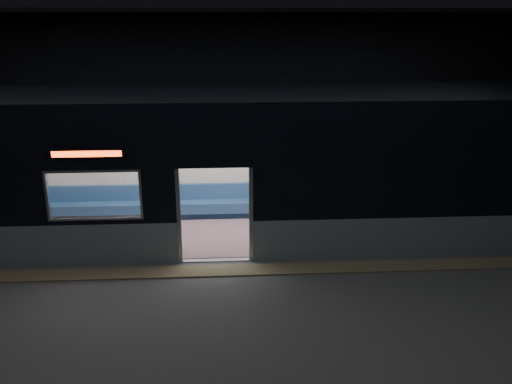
{
  "coord_description": "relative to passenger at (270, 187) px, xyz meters",
  "views": [
    {
      "loc": [
        0.21,
        -9.39,
        4.98
      ],
      "look_at": [
        0.92,
        2.3,
        1.1
      ],
      "focal_mm": 38.0,
      "sensor_mm": 36.0,
      "label": 1
    }
  ],
  "objects": [
    {
      "name": "passenger",
      "position": [
        0.0,
        0.0,
        0.0
      ],
      "size": [
        0.44,
        0.72,
        1.39
      ],
      "rotation": [
        0.0,
        0.0,
        -0.15
      ],
      "color": "black",
      "rests_on": "metro_car"
    },
    {
      "name": "tactile_strip",
      "position": [
        -1.34,
        -3.0,
        -0.79
      ],
      "size": [
        22.8,
        0.5,
        0.03
      ],
      "primitive_type": "cube",
      "color": "#8C7F59",
      "rests_on": "station_floor"
    },
    {
      "name": "transit_map",
      "position": [
        3.66,
        0.31,
        0.68
      ],
      "size": [
        1.03,
        0.03,
        0.67
      ],
      "primitive_type": "cube",
      "color": "white",
      "rests_on": "metro_car"
    },
    {
      "name": "station_floor",
      "position": [
        -1.34,
        -3.55,
        -0.81
      ],
      "size": [
        24.0,
        14.0,
        0.01
      ],
      "primitive_type": "cube",
      "color": "#47494C",
      "rests_on": "ground"
    },
    {
      "name": "handbag",
      "position": [
        0.01,
        -0.23,
        -0.12
      ],
      "size": [
        0.34,
        0.31,
        0.14
      ],
      "primitive_type": "cube",
      "rotation": [
        0.0,
        0.0,
        -0.28
      ],
      "color": "black",
      "rests_on": "passenger"
    },
    {
      "name": "metro_car",
      "position": [
        -1.34,
        -1.0,
        1.04
      ],
      "size": [
        18.0,
        3.04,
        3.35
      ],
      "color": "#8696A0",
      "rests_on": "station_floor"
    },
    {
      "name": "station_envelope",
      "position": [
        -1.34,
        -3.55,
        2.86
      ],
      "size": [
        24.0,
        14.0,
        5.0
      ],
      "color": "black",
      "rests_on": "station_floor"
    }
  ]
}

